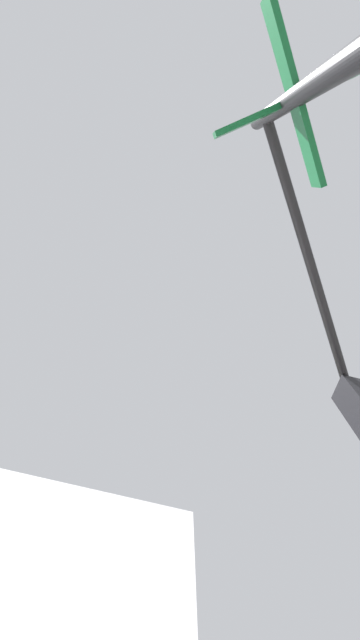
{
  "coord_description": "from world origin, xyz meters",
  "views": [
    {
      "loc": [
        -7.95,
        -6.36,
        1.36
      ],
      "look_at": [
        -7.79,
        -5.74,
        3.08
      ],
      "focal_mm": 22.4,
      "sensor_mm": 36.0,
      "label": 1
    }
  ],
  "objects": []
}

